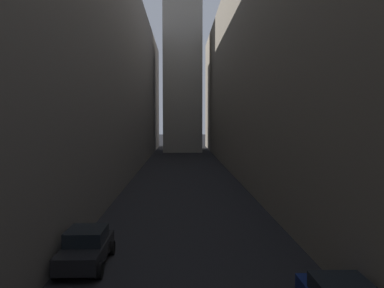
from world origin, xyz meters
name	(u,v)px	position (x,y,z in m)	size (l,w,h in m)	color
ground_plane	(185,184)	(0.00, 48.00, 0.00)	(264.00, 264.00, 0.00)	black
building_block_left	(74,70)	(-10.94, 50.00, 11.13)	(10.88, 108.00, 22.27)	slate
building_block_right	(304,64)	(12.08, 50.00, 11.82)	(13.16, 108.00, 23.64)	#756B5B
parked_car_left_far	(86,247)	(-4.40, 26.64, 0.80)	(1.93, 4.11, 1.57)	black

